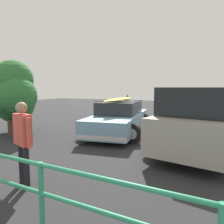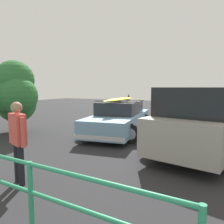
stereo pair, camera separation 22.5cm
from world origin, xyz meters
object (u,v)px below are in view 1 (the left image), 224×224
at_px(sedan_car, 119,118).
at_px(suv_car, 206,118).
at_px(person_bystander, 23,136).
at_px(bush_near_left, 13,93).

xyz_separation_m(sedan_car, suv_car, (-3.34, 1.07, 0.34)).
bearing_deg(person_bystander, sedan_car, -85.93).
height_order(sedan_car, bush_near_left, bush_near_left).
xyz_separation_m(sedan_car, bush_near_left, (3.56, 2.15, 1.05)).
relative_size(person_bystander, bush_near_left, 0.55).
bearing_deg(bush_near_left, sedan_car, -148.92).
relative_size(suv_car, person_bystander, 3.12).
height_order(person_bystander, bush_near_left, bush_near_left).
xyz_separation_m(suv_car, person_bystander, (2.97, 4.09, -0.01)).
distance_m(suv_car, person_bystander, 5.06).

